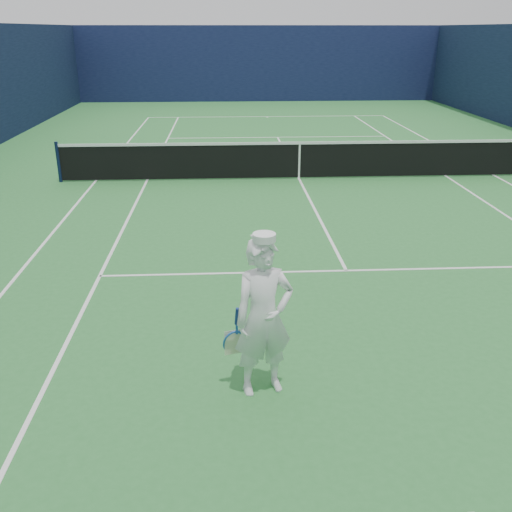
# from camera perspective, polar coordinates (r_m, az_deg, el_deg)

# --- Properties ---
(ground) EXTENTS (80.00, 80.00, 0.00)m
(ground) POSITION_cam_1_polar(r_m,az_deg,el_deg) (15.74, 4.30, 7.73)
(ground) COLOR #2C7534
(ground) RESTS_ON ground
(court_markings) EXTENTS (11.03, 23.83, 0.01)m
(court_markings) POSITION_cam_1_polar(r_m,az_deg,el_deg) (15.74, 4.30, 7.74)
(court_markings) COLOR white
(court_markings) RESTS_ON ground
(windscreen_fence) EXTENTS (20.12, 36.12, 4.00)m
(windscreen_fence) POSITION_cam_1_polar(r_m,az_deg,el_deg) (15.38, 4.52, 14.97)
(windscreen_fence) COLOR #10173D
(windscreen_fence) RESTS_ON ground
(tennis_net) EXTENTS (12.88, 0.09, 1.07)m
(tennis_net) POSITION_cam_1_polar(r_m,az_deg,el_deg) (15.61, 4.36, 9.70)
(tennis_net) COLOR #141E4C
(tennis_net) RESTS_ON ground
(tennis_player) EXTENTS (0.85, 0.59, 1.87)m
(tennis_player) POSITION_cam_1_polar(r_m,az_deg,el_deg) (6.16, 0.77, -6.16)
(tennis_player) COLOR white
(tennis_player) RESTS_ON ground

